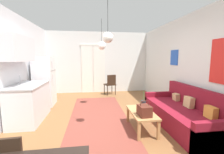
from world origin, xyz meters
name	(u,v)px	position (x,y,z in m)	size (l,w,h in m)	color
ground_plane	(106,128)	(0.00, 0.00, -0.05)	(4.97, 7.45, 0.10)	brown
wall_back	(98,63)	(-0.01, 3.47, 1.32)	(4.57, 0.13, 2.66)	silver
wall_right	(200,67)	(2.23, -0.01, 1.33)	(0.12, 7.05, 2.66)	silver
area_rug	(99,117)	(-0.15, 0.53, 0.01)	(1.45, 3.70, 0.01)	brown
couch	(184,114)	(1.76, -0.23, 0.27)	(0.89, 2.12, 0.87)	maroon
coffee_table	(142,114)	(0.73, -0.29, 0.35)	(0.46, 0.92, 0.41)	#B27F4C
bamboo_vase	(143,105)	(0.79, -0.23, 0.52)	(0.11, 0.11, 0.43)	#2D2D33
handbag	(144,111)	(0.70, -0.53, 0.52)	(0.24, 0.29, 0.32)	#512319
refrigerator	(45,81)	(-1.82, 1.78, 0.79)	(0.59, 0.66, 1.58)	white
kitchen_counter	(27,90)	(-1.86, 0.57, 0.76)	(0.65, 1.27, 2.04)	silver
accent_chair	(110,83)	(0.46, 2.84, 0.48)	(0.52, 0.51, 0.85)	black
pendant_lamp_near	(108,37)	(0.01, -0.30, 1.93)	(0.21, 0.21, 0.84)	black
pendant_lamp_far	(102,46)	(0.00, 1.25, 1.90)	(0.24, 0.24, 0.89)	black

